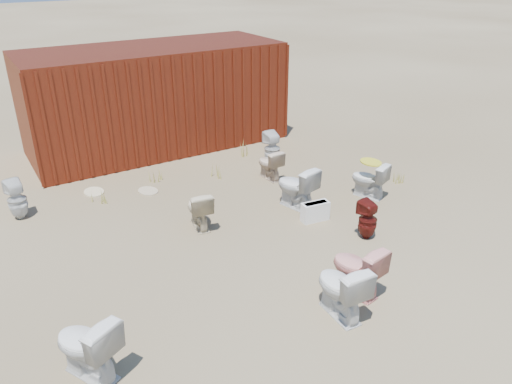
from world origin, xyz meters
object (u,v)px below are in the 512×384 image
toilet_back_a (17,200)px  toilet_front_pink (357,269)px  toilet_front_a (86,346)px  toilet_back_yellowlid (369,180)px  shipping_container (156,97)px  toilet_front_c (341,289)px  toilet_front_e (296,187)px  toilet_back_beige_right (270,164)px  toilet_front_maroon (368,220)px  toilet_back_e (272,149)px  loose_tank (315,212)px  toilet_back_beige_left (199,209)px

toilet_back_a → toilet_front_pink: bearing=117.6°
toilet_front_a → toilet_back_yellowlid: 6.16m
shipping_container → toilet_front_c: size_ratio=7.34×
shipping_container → toilet_front_e: 4.72m
toilet_back_beige_right → toilet_front_maroon: bearing=89.1°
toilet_front_c → toilet_front_e: size_ratio=0.98×
toilet_front_maroon → toilet_back_e: size_ratio=0.86×
toilet_front_a → loose_tank: bearing=172.3°
toilet_front_pink → toilet_back_beige_left: (-1.04, 2.85, -0.05)m
shipping_container → loose_tank: 5.35m
toilet_front_maroon → toilet_back_e: (0.40, 3.49, 0.05)m
loose_tank → toilet_back_beige_right: bearing=88.7°
toilet_front_maroon → toilet_back_beige_right: (-0.04, 2.92, -0.01)m
toilet_back_beige_left → toilet_back_yellowlid: size_ratio=0.97×
toilet_front_maroon → toilet_front_e: 1.59m
toilet_front_maroon → toilet_front_e: toilet_front_e is taller
toilet_front_maroon → toilet_front_e: size_ratio=0.82×
toilet_front_e → toilet_back_yellowlid: toilet_front_e is taller
toilet_front_pink → toilet_front_c: 0.56m
shipping_container → toilet_back_a: 4.36m
toilet_front_a → toilet_back_yellowlid: (5.89, 1.78, -0.05)m
toilet_front_pink → toilet_front_maroon: toilet_front_pink is taller
toilet_back_beige_left → toilet_back_yellowlid: toilet_back_yellowlid is taller
toilet_front_e → toilet_back_a: toilet_front_e is taller
toilet_front_a → toilet_back_beige_left: 3.53m
toilet_back_e → toilet_back_beige_right: bearing=56.3°
toilet_front_pink → toilet_back_a: 6.07m
toilet_front_a → toilet_front_e: size_ratio=0.99×
toilet_back_a → toilet_back_beige_right: 4.89m
toilet_back_beige_left → loose_tank: (1.86, -0.88, -0.17)m
toilet_back_beige_left → toilet_back_beige_right: size_ratio=1.07×
toilet_front_maroon → toilet_back_a: 6.16m
toilet_back_a → toilet_back_beige_right: size_ratio=1.13×
toilet_front_c → toilet_back_beige_right: size_ratio=1.25×
shipping_container → toilet_back_beige_right: (1.20, -3.20, -0.87)m
toilet_front_a → toilet_front_maroon: size_ratio=1.21×
toilet_front_pink → toilet_front_a: bearing=-15.9°
toilet_front_c → toilet_back_beige_left: toilet_front_c is taller
toilet_front_maroon → toilet_back_yellowlid: 1.62m
toilet_front_a → loose_tank: size_ratio=1.65×
loose_tank → toilet_front_e: bearing=96.4°
toilet_front_maroon → toilet_back_beige_left: bearing=-45.1°
shipping_container → loose_tank: bearing=-80.3°
toilet_front_maroon → toilet_back_beige_left: toilet_back_beige_left is taller
shipping_container → toilet_front_a: (-3.52, -6.73, -0.79)m
toilet_back_beige_right → toilet_back_beige_left: bearing=24.9°
toilet_front_pink → loose_tank: 2.14m
toilet_back_beige_right → toilet_front_e: bearing=75.8°
toilet_back_beige_left → loose_tank: toilet_back_beige_left is taller
toilet_front_pink → toilet_back_a: bearing=-62.2°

